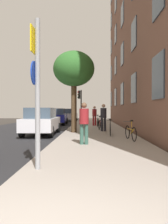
{
  "coord_description": "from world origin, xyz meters",
  "views": [
    {
      "loc": [
        0.65,
        -2.08,
        1.53
      ],
      "look_at": [
        0.23,
        13.13,
        1.36
      ],
      "focal_mm": 35.35,
      "sensor_mm": 36.0,
      "label": 1
    }
  ],
  "objects": [
    {
      "name": "car_0",
      "position": [
        -2.24,
        10.97,
        0.84
      ],
      "size": [
        1.84,
        4.21,
        1.62
      ],
      "color": "silver",
      "rests_on": "road_asphalt"
    },
    {
      "name": "bicycle_3",
      "position": [
        1.3,
        16.2,
        0.51
      ],
      "size": [
        0.42,
        1.78,
        0.98
      ],
      "color": "black",
      "rests_on": "sidewalk"
    },
    {
      "name": "bicycle_0",
      "position": [
        2.52,
        8.08,
        0.48
      ],
      "size": [
        0.42,
        1.62,
        0.93
      ],
      "color": "black",
      "rests_on": "sidewalk"
    },
    {
      "name": "pedestrian_2",
      "position": [
        1.04,
        17.35,
        1.09
      ],
      "size": [
        0.48,
        0.48,
        1.7
      ],
      "color": "maroon",
      "rests_on": "sidewalk"
    },
    {
      "name": "pedestrian_1",
      "position": [
        1.52,
        12.23,
        1.13
      ],
      "size": [
        0.55,
        0.55,
        1.76
      ],
      "color": "#26262D",
      "rests_on": "sidewalk"
    },
    {
      "name": "sidewalk",
      "position": [
        1.1,
        15.0,
        0.06
      ],
      "size": [
        4.2,
        38.0,
        0.12
      ],
      "primitive_type": "cube",
      "color": "#9E9389",
      "rests_on": "ground"
    },
    {
      "name": "ground_plane",
      "position": [
        -2.4,
        15.0,
        0.0
      ],
      "size": [
        41.8,
        41.8,
        0.0
      ],
      "primitive_type": "plane",
      "color": "#332D28"
    },
    {
      "name": "road_asphalt",
      "position": [
        -4.5,
        15.0,
        0.01
      ],
      "size": [
        7.0,
        38.0,
        0.01
      ],
      "primitive_type": "cube",
      "color": "#232326",
      "rests_on": "ground"
    },
    {
      "name": "pedestrian_0",
      "position": [
        0.41,
        6.8,
        1.09
      ],
      "size": [
        0.5,
        0.5,
        1.69
      ],
      "color": "#33594C",
      "rests_on": "sidewalk"
    },
    {
      "name": "sign_post",
      "position": [
        -0.61,
        3.09,
        2.15
      ],
      "size": [
        0.15,
        0.6,
        3.55
      ],
      "color": "gray",
      "rests_on": "sidewalk"
    },
    {
      "name": "bicycle_2",
      "position": [
        1.37,
        13.71,
        0.49
      ],
      "size": [
        0.45,
        1.74,
        0.96
      ],
      "color": "black",
      "rests_on": "sidewalk"
    },
    {
      "name": "tree_near",
      "position": [
        -0.34,
        11.49,
        3.98
      ],
      "size": [
        2.54,
        2.54,
        5.0
      ],
      "color": "#4C3823",
      "rests_on": "sidewalk"
    },
    {
      "name": "traffic_light",
      "position": [
        -0.33,
        19.47,
        2.4
      ],
      "size": [
        0.43,
        0.24,
        3.31
      ],
      "color": "black",
      "rests_on": "sidewalk"
    },
    {
      "name": "bicycle_1",
      "position": [
        1.76,
        10.08,
        0.47
      ],
      "size": [
        0.42,
        1.68,
        0.9
      ],
      "color": "black",
      "rests_on": "sidewalk"
    },
    {
      "name": "car_2",
      "position": [
        -2.05,
        26.52,
        0.84
      ],
      "size": [
        1.96,
        4.1,
        1.62
      ],
      "color": "#B7B7BC",
      "rests_on": "road_asphalt"
    },
    {
      "name": "car_1",
      "position": [
        -2.61,
        19.87,
        0.84
      ],
      "size": [
        1.88,
        4.25,
        1.62
      ],
      "color": "navy",
      "rests_on": "road_asphalt"
    }
  ]
}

